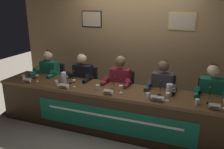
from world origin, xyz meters
TOP-DOWN VIEW (x-y plane):
  - ground_plane at (0.00, 0.00)m, footprint 12.00×12.00m
  - wall_back_panelled at (0.00, 1.30)m, footprint 5.37×0.14m
  - conference_table at (0.00, -0.12)m, footprint 4.17×0.73m
  - chair_far_left at (-1.55, 0.55)m, footprint 0.44×0.44m
  - panelist_far_left at (-1.55, 0.35)m, footprint 0.51×0.48m
  - nameplate_far_left at (-1.55, -0.26)m, footprint 0.15×0.06m
  - juice_glass_far_left at (-1.42, -0.14)m, footprint 0.06×0.06m
  - water_cup_far_left at (-1.75, -0.13)m, footprint 0.06×0.06m
  - microphone_far_left at (-1.59, 0.02)m, footprint 0.06×0.17m
  - chair_left at (-0.77, 0.55)m, footprint 0.44×0.44m
  - panelist_left at (-0.77, 0.35)m, footprint 0.51×0.48m
  - nameplate_left at (-0.77, -0.28)m, footprint 0.19×0.06m
  - juice_glass_left at (-0.64, -0.15)m, footprint 0.06×0.06m
  - water_cup_left at (-0.98, -0.18)m, footprint 0.06×0.06m
  - microphone_left at (-0.79, 0.02)m, footprint 0.06×0.17m
  - chair_center at (0.00, 0.55)m, footprint 0.44×0.44m
  - panelist_center at (0.00, 0.35)m, footprint 0.51×0.48m
  - nameplate_center at (0.03, -0.27)m, footprint 0.16×0.06m
  - juice_glass_center at (0.20, -0.12)m, footprint 0.06×0.06m
  - water_cup_center at (-0.20, -0.14)m, footprint 0.06×0.06m
  - microphone_center at (0.03, -0.03)m, footprint 0.06×0.17m
  - chair_right at (0.77, 0.55)m, footprint 0.44×0.44m
  - panelist_right at (0.77, 0.35)m, footprint 0.51×0.48m
  - nameplate_right at (0.80, -0.25)m, footprint 0.20×0.06m
  - juice_glass_right at (0.94, -0.17)m, footprint 0.06×0.06m
  - water_cup_right at (0.65, -0.19)m, footprint 0.06×0.06m
  - microphone_right at (0.80, 0.02)m, footprint 0.06×0.17m
  - chair_far_right at (1.55, 0.55)m, footprint 0.44×0.44m
  - panelist_far_right at (1.55, 0.35)m, footprint 0.51×0.48m
  - nameplate_far_right at (1.58, -0.25)m, footprint 0.15×0.06m
  - water_cup_far_right at (1.36, -0.16)m, footprint 0.06×0.06m
  - microphone_far_right at (1.51, -0.03)m, footprint 0.06×0.17m
  - water_pitcher_left_side at (-0.94, -0.01)m, footprint 0.15×0.10m
  - water_pitcher_right_side at (0.94, 0.03)m, footprint 0.15×0.10m

SIDE VIEW (x-z plane):
  - ground_plane at x=0.00m, z-range 0.00..0.00m
  - chair_far_left at x=-1.55m, z-range -0.01..0.89m
  - chair_left at x=-0.77m, z-range -0.01..0.89m
  - chair_center at x=0.00m, z-range -0.01..0.89m
  - chair_right at x=0.77m, z-range -0.01..0.89m
  - chair_far_right at x=1.55m, z-range -0.01..0.89m
  - conference_table at x=0.00m, z-range 0.14..0.90m
  - panelist_far_left at x=-1.55m, z-range 0.10..1.33m
  - panelist_left at x=-0.77m, z-range 0.10..1.33m
  - panelist_center at x=0.00m, z-range 0.10..1.33m
  - panelist_right at x=0.77m, z-range 0.10..1.33m
  - panelist_far_right at x=1.55m, z-range 0.10..1.33m
  - water_cup_far_left at x=-1.75m, z-range 0.75..0.83m
  - water_cup_left at x=-0.98m, z-range 0.75..0.83m
  - water_cup_center at x=-0.20m, z-range 0.75..0.83m
  - water_cup_right at x=0.65m, z-range 0.75..0.83m
  - water_cup_far_right at x=1.36m, z-range 0.75..0.83m
  - nameplate_center at x=0.03m, z-range 0.75..0.83m
  - nameplate_right at x=0.80m, z-range 0.75..0.83m
  - nameplate_far_right at x=1.58m, z-range 0.75..0.83m
  - nameplate_far_left at x=-1.55m, z-range 0.75..0.83m
  - nameplate_left at x=-0.77m, z-range 0.75..0.83m
  - microphone_far_left at x=-1.59m, z-range 0.72..0.94m
  - microphone_left at x=-0.79m, z-range 0.72..0.94m
  - microphone_center at x=0.03m, z-range 0.72..0.94m
  - microphone_right at x=0.80m, z-range 0.72..0.94m
  - microphone_far_right at x=1.51m, z-range 0.72..0.94m
  - juice_glass_far_left at x=-1.42m, z-range 0.78..0.90m
  - juice_glass_left at x=-0.64m, z-range 0.78..0.90m
  - juice_glass_center at x=0.20m, z-range 0.78..0.90m
  - juice_glass_right at x=0.94m, z-range 0.78..0.90m
  - water_pitcher_left_side at x=-0.94m, z-range 0.74..0.95m
  - water_pitcher_right_side at x=0.94m, z-range 0.74..0.95m
  - wall_back_panelled at x=0.00m, z-range 0.00..2.60m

